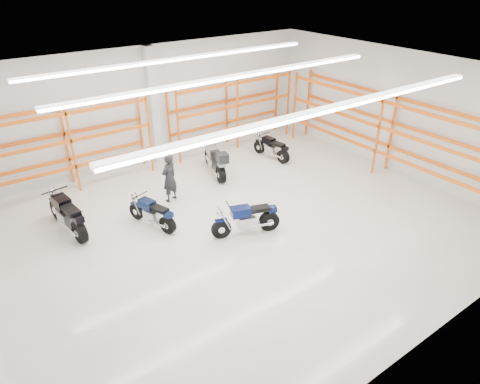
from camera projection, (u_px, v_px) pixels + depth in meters
ground at (243, 223)px, 13.21m from camera, size 14.00×14.00×0.00m
room_shell at (243, 122)px, 11.67m from camera, size 14.02×12.02×4.51m
motorcycle_main at (249, 219)px, 12.51m from camera, size 2.01×0.94×1.02m
motorcycle_back_a at (68, 216)px, 12.56m from camera, size 0.78×2.36×1.16m
motorcycle_back_b at (153, 214)px, 12.85m from camera, size 0.83×1.84×0.93m
motorcycle_back_c at (216, 161)px, 15.89m from camera, size 1.03×2.37×1.23m
motorcycle_back_d at (273, 149)px, 17.33m from camera, size 0.64×1.92×0.94m
standing_man at (169, 178)px, 14.11m from camera, size 0.70×0.57×1.67m
structural_column at (154, 107)px, 16.30m from camera, size 0.32×0.32×4.50m
pallet_racking_back_left at (68, 140)px, 14.54m from camera, size 5.67×0.87×3.00m
pallet_racking_back_right at (232, 105)px, 18.02m from camera, size 5.67×0.87×3.00m
pallet_racking_side at (386, 126)px, 15.67m from camera, size 0.87×9.07×3.00m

